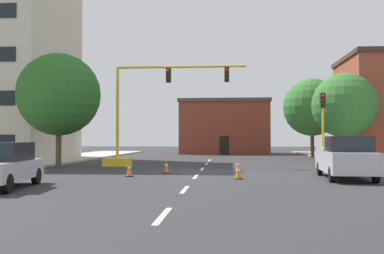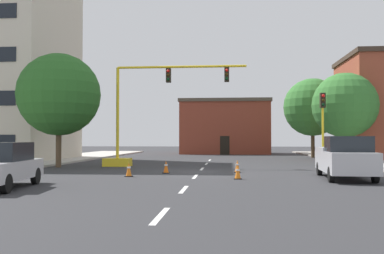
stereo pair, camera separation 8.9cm
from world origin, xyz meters
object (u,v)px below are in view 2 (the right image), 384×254
object	(u,v)px
tree_left_near	(59,95)
pickup_truck_silver	(345,158)
sedan_silver_near_left	(1,165)
traffic_cone_roadside_c	(237,166)
traffic_cone_roadside_a	(129,170)
traffic_light_pole_right	(323,113)
tree_right_far	(313,107)
traffic_cone_roadside_b	(238,172)
tree_right_mid	(345,105)
traffic_signal_gantry	(136,133)
traffic_cone_roadside_d	(166,167)

from	to	relation	value
tree_left_near	pickup_truck_silver	xyz separation A→B (m)	(16.57, -6.94, -3.81)
sedan_silver_near_left	traffic_cone_roadside_c	bearing A→B (deg)	43.29
sedan_silver_near_left	traffic_cone_roadside_a	bearing A→B (deg)	55.86
traffic_light_pole_right	pickup_truck_silver	bearing A→B (deg)	-94.48
tree_right_far	traffic_cone_roadside_b	world-z (taller)	tree_right_far
pickup_truck_silver	sedan_silver_near_left	bearing A→B (deg)	-160.17
tree_right_mid	sedan_silver_near_left	xyz separation A→B (m)	(-17.87, -19.84, -3.67)
traffic_cone_roadside_b	traffic_cone_roadside_c	xyz separation A→B (m)	(0.06, 4.03, 0.02)
tree_right_mid	traffic_cone_roadside_c	size ratio (longest dim) A/B	10.28
traffic_signal_gantry	tree_right_mid	distance (m)	17.02
pickup_truck_silver	tree_right_far	bearing A→B (deg)	82.85
traffic_signal_gantry	tree_right_mid	xyz separation A→B (m)	(15.57, 6.48, 2.27)
tree_right_mid	traffic_cone_roadside_a	distance (m)	20.68
traffic_cone_roadside_b	traffic_cone_roadside_a	bearing A→B (deg)	170.60
traffic_cone_roadside_a	traffic_signal_gantry	bearing A→B (deg)	99.79
tree_left_near	traffic_cone_roadside_b	xyz separation A→B (m)	(11.59, -7.47, -4.46)
tree_right_far	traffic_cone_roadside_d	bearing A→B (deg)	-119.67
traffic_cone_roadside_d	sedan_silver_near_left	bearing A→B (deg)	-124.15
traffic_light_pole_right	tree_right_mid	bearing A→B (deg)	65.94
traffic_signal_gantry	traffic_light_pole_right	bearing A→B (deg)	-4.05
tree_right_mid	pickup_truck_silver	size ratio (longest dim) A/B	1.30
tree_right_mid	sedan_silver_near_left	world-z (taller)	tree_right_mid
traffic_cone_roadside_c	traffic_cone_roadside_d	bearing A→B (deg)	-167.18
traffic_light_pole_right	tree_right_mid	size ratio (longest dim) A/B	0.67
tree_right_mid	traffic_cone_roadside_d	xyz separation A→B (m)	(-12.67, -12.17, -4.21)
tree_right_far	traffic_cone_roadside_c	bearing A→B (deg)	-111.71
traffic_cone_roadside_d	tree_left_near	bearing A→B (deg)	150.91
tree_right_far	pickup_truck_silver	distance (m)	23.70
traffic_signal_gantry	traffic_cone_roadside_d	world-z (taller)	traffic_signal_gantry
traffic_cone_roadside_b	traffic_cone_roadside_c	distance (m)	4.03
traffic_light_pole_right	pickup_truck_silver	distance (m)	7.88
pickup_truck_silver	tree_right_mid	bearing A→B (deg)	75.35
traffic_light_pole_right	tree_right_far	distance (m)	15.98
traffic_signal_gantry	pickup_truck_silver	xyz separation A→B (m)	(11.71, -8.31, -1.31)
traffic_signal_gantry	traffic_cone_roadside_a	xyz separation A→B (m)	(1.37, -7.94, -1.93)
tree_left_near	pickup_truck_silver	distance (m)	18.37
pickup_truck_silver	traffic_cone_roadside_a	size ratio (longest dim) A/B	7.81
pickup_truck_silver	traffic_cone_roadside_c	xyz separation A→B (m)	(-4.93, 3.50, -0.63)
tree_left_near	traffic_cone_roadside_a	distance (m)	10.10
traffic_cone_roadside_b	traffic_cone_roadside_d	size ratio (longest dim) A/B	0.95
traffic_cone_roadside_b	sedan_silver_near_left	bearing A→B (deg)	-153.34
traffic_cone_roadside_c	traffic_cone_roadside_d	size ratio (longest dim) A/B	1.00
tree_right_far	traffic_light_pole_right	bearing A→B (deg)	-98.40
traffic_signal_gantry	traffic_cone_roadside_a	size ratio (longest dim) A/B	13.68
pickup_truck_silver	traffic_cone_roadside_a	bearing A→B (deg)	177.99
traffic_signal_gantry	traffic_cone_roadside_c	distance (m)	8.53
tree_right_far	traffic_cone_roadside_b	bearing A→B (deg)	-108.43
tree_right_mid	traffic_cone_roadside_a	xyz separation A→B (m)	(-14.20, -14.43, -4.21)
traffic_cone_roadside_a	tree_right_mid	bearing A→B (deg)	45.45
traffic_cone_roadside_c	sedan_silver_near_left	bearing A→B (deg)	-136.71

